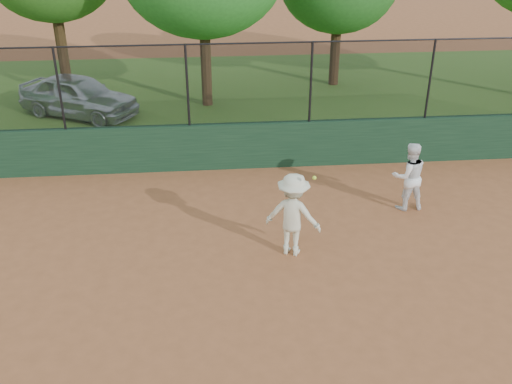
{
  "coord_description": "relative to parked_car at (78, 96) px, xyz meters",
  "views": [
    {
      "loc": [
        -0.1,
        -7.42,
        6.1
      ],
      "look_at": [
        0.8,
        2.2,
        1.2
      ],
      "focal_mm": 40.0,
      "sensor_mm": 36.0,
      "label": 1
    }
  ],
  "objects": [
    {
      "name": "ground",
      "position": [
        4.09,
        -10.5,
        -0.66
      ],
      "size": [
        80.0,
        80.0,
        0.0
      ],
      "primitive_type": "plane",
      "color": "#9B5732",
      "rests_on": "ground"
    },
    {
      "name": "back_wall",
      "position": [
        4.09,
        -4.5,
        -0.06
      ],
      "size": [
        26.0,
        0.2,
        1.2
      ],
      "primitive_type": "cube",
      "color": "#1A3A23",
      "rests_on": "ground"
    },
    {
      "name": "grass_strip",
      "position": [
        4.09,
        1.5,
        -0.66
      ],
      "size": [
        36.0,
        12.0,
        0.01
      ],
      "primitive_type": "cube",
      "color": "#345B1C",
      "rests_on": "ground"
    },
    {
      "name": "parked_car",
      "position": [
        0.0,
        0.0,
        0.0
      ],
      "size": [
        4.17,
        3.24,
        1.33
      ],
      "primitive_type": "imported",
      "rotation": [
        0.0,
        0.0,
        1.07
      ],
      "color": "#B2B8BC",
      "rests_on": "ground"
    },
    {
      "name": "player_second",
      "position": [
        8.36,
        -7.03,
        0.11
      ],
      "size": [
        0.79,
        0.63,
        1.55
      ],
      "primitive_type": "imported",
      "rotation": [
        0.0,
        0.0,
        3.19
      ],
      "color": "white",
      "rests_on": "ground"
    },
    {
      "name": "player_main",
      "position": [
        5.56,
        -8.6,
        0.17
      ],
      "size": [
        1.24,
        0.99,
        1.8
      ],
      "color": "beige",
      "rests_on": "ground"
    },
    {
      "name": "fence_assembly",
      "position": [
        4.06,
        -4.5,
        1.57
      ],
      "size": [
        26.0,
        0.06,
        2.0
      ],
      "color": "black",
      "rests_on": "back_wall"
    }
  ]
}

